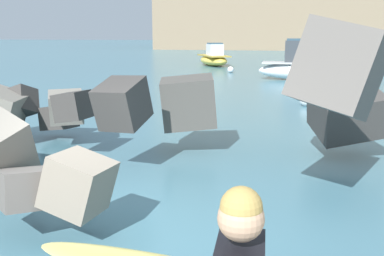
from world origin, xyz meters
The scene contains 7 objects.
ground_plane centered at (0.00, 0.00, 0.00)m, with size 400.00×400.00×0.00m, color #42707F.
breakwater_jetty centered at (-0.26, 2.55, 1.08)m, with size 29.15×7.99×2.94m.
boat_near_left centered at (7.76, 33.26, 0.66)m, with size 6.11×1.87×2.09m.
boat_near_centre centered at (-4.45, 32.49, 0.64)m, with size 3.91×5.25×1.96m.
boat_mid_centre centered at (2.98, 21.78, 0.77)m, with size 5.52×1.65×2.42m.
mooring_buoy_inner centered at (2.91, 11.80, 0.22)m, with size 0.44×0.44×0.44m.
mooring_buoy_middle centered at (-2.01, 25.86, 0.22)m, with size 0.44×0.44×0.44m.
Camera 1 is at (2.51, -5.27, 2.66)m, focal length 41.35 mm.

